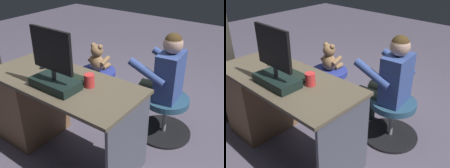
% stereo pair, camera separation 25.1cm
% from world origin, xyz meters
% --- Properties ---
extents(ground_plane, '(10.00, 10.00, 0.00)m').
position_xyz_m(ground_plane, '(0.00, 0.00, 0.00)').
color(ground_plane, '#575062').
extents(desk, '(1.42, 0.62, 0.76)m').
position_xyz_m(desk, '(0.37, 0.44, 0.41)').
color(desk, brown).
rests_on(desk, ground_plane).
extents(monitor, '(0.40, 0.21, 0.48)m').
position_xyz_m(monitor, '(-0.06, 0.55, 0.90)').
color(monitor, black).
rests_on(monitor, desk).
extents(keyboard, '(0.42, 0.14, 0.02)m').
position_xyz_m(keyboard, '(0.01, 0.37, 0.77)').
color(keyboard, black).
rests_on(keyboard, desk).
extents(computer_mouse, '(0.06, 0.10, 0.04)m').
position_xyz_m(computer_mouse, '(0.31, 0.35, 0.77)').
color(computer_mouse, '#1E2631').
rests_on(computer_mouse, desk).
extents(cup, '(0.08, 0.08, 0.11)m').
position_xyz_m(cup, '(-0.26, 0.38, 0.81)').
color(cup, red).
rests_on(cup, desk).
extents(tv_remote, '(0.09, 0.16, 0.02)m').
position_xyz_m(tv_remote, '(0.16, 0.41, 0.76)').
color(tv_remote, black).
rests_on(tv_remote, desk).
extents(office_chair_teddy, '(0.52, 0.52, 0.43)m').
position_xyz_m(office_chair_teddy, '(0.33, -0.44, 0.25)').
color(office_chair_teddy, black).
rests_on(office_chair_teddy, ground_plane).
extents(teddy_bear, '(0.24, 0.24, 0.34)m').
position_xyz_m(teddy_bear, '(0.33, -0.45, 0.57)').
color(teddy_bear, '#926C47').
rests_on(teddy_bear, office_chair_teddy).
extents(visitor_chair, '(0.56, 0.56, 0.43)m').
position_xyz_m(visitor_chair, '(-0.62, -0.35, 0.24)').
color(visitor_chair, black).
rests_on(visitor_chair, ground_plane).
extents(person, '(0.52, 0.50, 1.08)m').
position_xyz_m(person, '(-0.54, -0.36, 0.63)').
color(person, '#354A8D').
rests_on(person, ground_plane).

